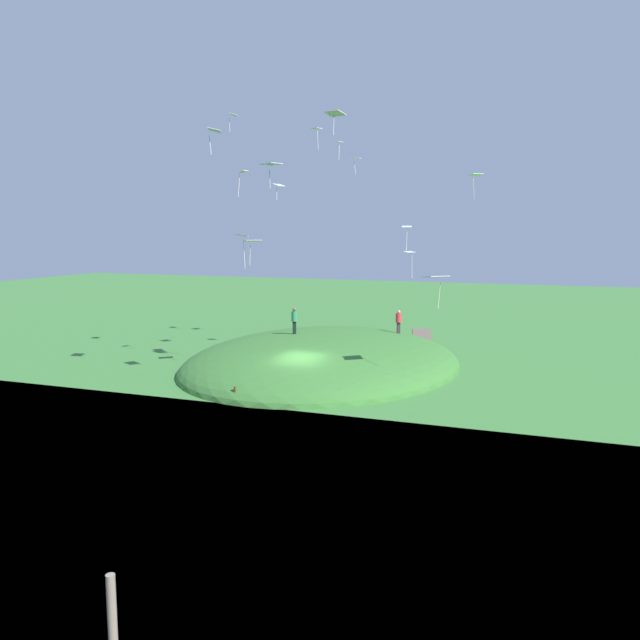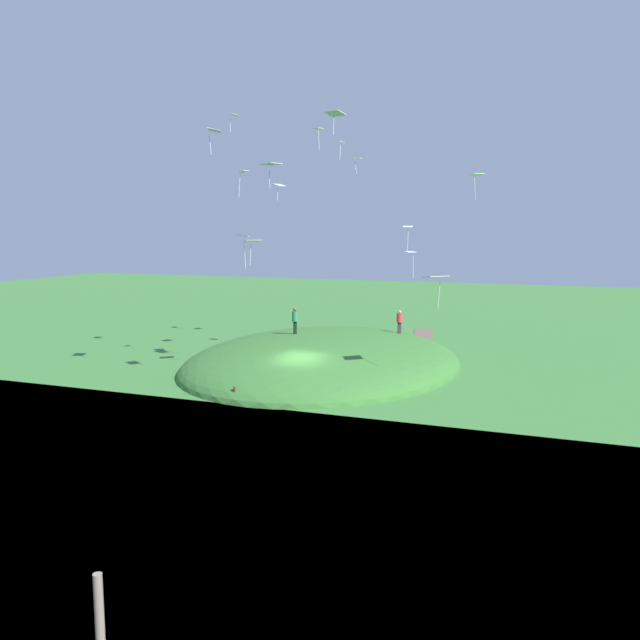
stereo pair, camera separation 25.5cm
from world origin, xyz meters
TOP-DOWN VIEW (x-y plane):
  - ground_plane at (0.00, 0.00)m, footprint 160.00×160.00m
  - grass_hill at (6.48, 0.94)m, footprint 22.91×18.02m
  - dirt_path at (19.73, -3.07)m, footprint 10.58×3.67m
  - person_on_hilltop at (6.21, 2.93)m, footprint 0.56×0.56m
  - person_watching_kites at (11.34, -3.05)m, footprint 0.59×0.59m
  - kite_0 at (-2.16, 0.71)m, footprint 1.20×1.31m
  - kite_1 at (-1.78, 4.28)m, footprint 1.25×1.10m
  - kite_2 at (-0.38, -7.82)m, footprint 1.41×1.42m
  - kite_3 at (6.68, 4.23)m, footprint 0.94×0.78m
  - kite_4 at (13.69, -3.00)m, footprint 0.64×0.81m
  - kite_5 at (7.93, -0.78)m, footprint 0.50×0.70m
  - kite_6 at (1.83, 3.82)m, footprint 1.20×1.22m
  - kite_7 at (4.21, 6.23)m, footprint 0.87×0.73m
  - kite_8 at (0.94, -1.76)m, footprint 1.09×1.26m
  - kite_9 at (11.95, 1.80)m, footprint 0.83×0.64m
  - kite_10 at (13.94, -7.85)m, footprint 1.07×1.08m
  - kite_11 at (3.12, 5.12)m, footprint 0.66×0.54m
  - kite_12 at (11.59, 3.34)m, footprint 0.80×0.88m
  - kite_13 at (15.23, -2.88)m, footprint 1.02×0.99m
  - kite_14 at (4.02, 5.68)m, footprint 1.09×1.11m
  - mooring_post at (-4.36, 1.92)m, footprint 0.14×0.14m

SIDE VIEW (x-z plane):
  - ground_plane at x=0.00m, z-range 0.00..0.00m
  - grass_hill at x=6.48m, z-range -2.10..2.10m
  - dirt_path at x=19.73m, z-range 0.00..0.04m
  - mooring_post at x=-4.36m, z-range 0.00..0.88m
  - person_watching_kites at x=11.34m, z-range 1.87..3.55m
  - person_on_hilltop at x=6.21m, z-range 2.29..4.09m
  - kite_2 at x=-0.38m, z-range 5.71..7.47m
  - kite_13 at x=15.23m, z-range 6.21..8.27m
  - kite_6 at x=1.83m, z-range 7.56..9.11m
  - kite_14 at x=4.02m, z-range 7.44..9.65m
  - kite_4 at x=13.69m, z-range 8.18..10.08m
  - kite_3 at x=6.68m, z-range 11.44..12.56m
  - kite_0 at x=-2.16m, z-range 11.82..13.09m
  - kite_11 at x=3.12m, z-range 11.68..13.33m
  - kite_10 at x=13.94m, z-range 11.91..13.74m
  - kite_5 at x=7.93m, z-range 13.15..14.19m
  - kite_1 at x=-1.78m, z-range 13.69..15.11m
  - kite_9 at x=11.95m, z-range 14.66..16.06m
  - kite_8 at x=0.94m, z-range 14.73..16.04m
  - kite_12 at x=11.59m, z-range 15.46..17.04m
  - kite_7 at x=4.21m, z-range 15.69..16.86m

